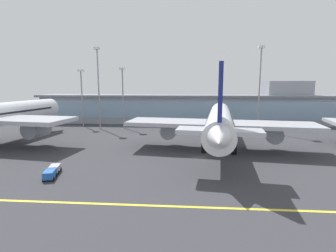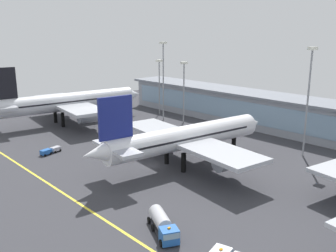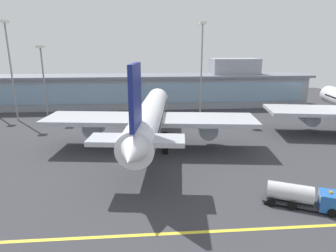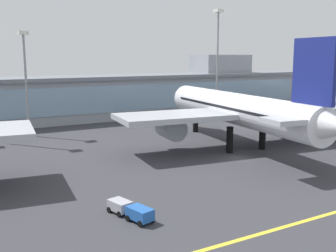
{
  "view_description": "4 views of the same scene",
  "coord_description": "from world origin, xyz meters",
  "px_view_note": "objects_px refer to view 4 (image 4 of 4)",
  "views": [
    {
      "loc": [
        -2.4,
        -51.53,
        14.65
      ],
      "look_at": [
        -6.82,
        6.58,
        5.35
      ],
      "focal_mm": 27.69,
      "sensor_mm": 36.0,
      "label": 1
    },
    {
      "loc": [
        62.04,
        -52.3,
        30.4
      ],
      "look_at": [
        -5.51,
        10.28,
        6.65
      ],
      "focal_mm": 40.11,
      "sensor_mm": 36.0,
      "label": 2
    },
    {
      "loc": [
        3.78,
        -49.58,
        19.93
      ],
      "look_at": [
        8.0,
        1.72,
        5.82
      ],
      "focal_mm": 31.0,
      "sensor_mm": 36.0,
      "label": 3
    },
    {
      "loc": [
        -39.59,
        -46.9,
        15.45
      ],
      "look_at": [
        -5.56,
        11.95,
        3.76
      ],
      "focal_mm": 43.13,
      "sensor_mm": 36.0,
      "label": 4
    }
  ],
  "objects_px": {
    "baggage_tug_near": "(131,210)",
    "apron_light_mast_west": "(25,67)",
    "airliner_near_right": "(238,110)",
    "apron_light_mast_far_east": "(218,50)"
  },
  "relations": [
    {
      "from": "airliner_near_right",
      "to": "apron_light_mast_far_east",
      "type": "xyz_separation_m",
      "value": [
        15.22,
        26.19,
        10.51
      ]
    },
    {
      "from": "airliner_near_right",
      "to": "apron_light_mast_far_east",
      "type": "relative_size",
      "value": 1.87
    },
    {
      "from": "apron_light_mast_west",
      "to": "apron_light_mast_far_east",
      "type": "height_order",
      "value": "apron_light_mast_far_east"
    },
    {
      "from": "airliner_near_right",
      "to": "apron_light_mast_far_east",
      "type": "height_order",
      "value": "apron_light_mast_far_east"
    },
    {
      "from": "baggage_tug_near",
      "to": "apron_light_mast_west",
      "type": "xyz_separation_m",
      "value": [
        -0.05,
        47.61,
        12.79
      ]
    },
    {
      "from": "apron_light_mast_west",
      "to": "apron_light_mast_far_east",
      "type": "distance_m",
      "value": 44.37
    },
    {
      "from": "airliner_near_right",
      "to": "apron_light_mast_west",
      "type": "relative_size",
      "value": 2.44
    },
    {
      "from": "airliner_near_right",
      "to": "baggage_tug_near",
      "type": "relative_size",
      "value": 8.54
    },
    {
      "from": "apron_light_mast_west",
      "to": "baggage_tug_near",
      "type": "bearing_deg",
      "value": -89.93
    },
    {
      "from": "apron_light_mast_west",
      "to": "apron_light_mast_far_east",
      "type": "bearing_deg",
      "value": -3.1
    }
  ]
}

